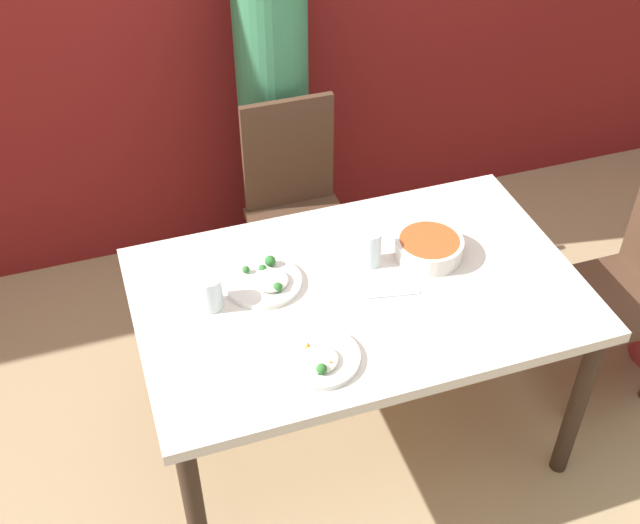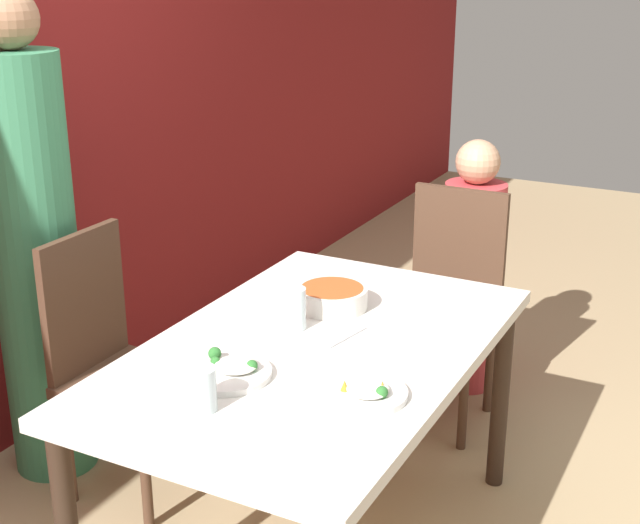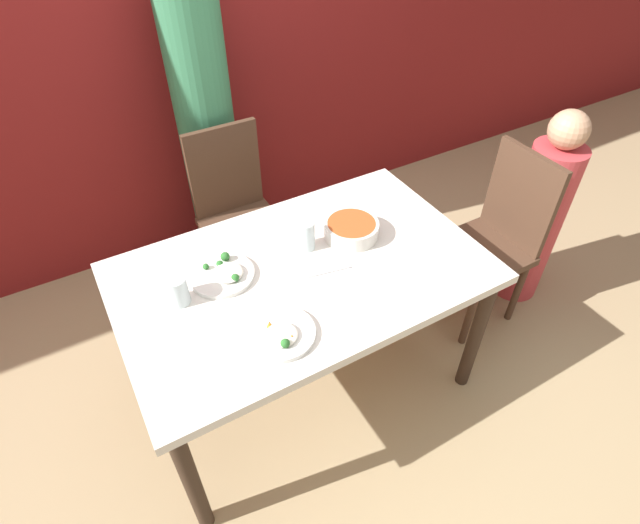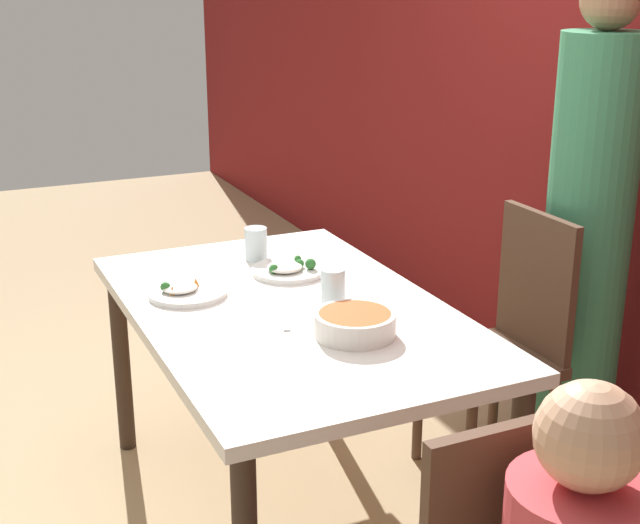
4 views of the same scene
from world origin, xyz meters
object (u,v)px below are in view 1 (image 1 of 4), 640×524
object	(u,v)px
chair_adult_spot	(297,207)
person_adult	(273,104)
plate_rice_adult	(319,358)
glass_water_tall	(370,248)
bowl_curry	(429,247)
chair_child_spot	(629,282)

from	to	relation	value
chair_adult_spot	person_adult	size ratio (longest dim) A/B	0.54
plate_rice_adult	glass_water_tall	xyz separation A→B (m)	(0.30, 0.37, 0.05)
bowl_curry	glass_water_tall	bearing A→B (deg)	172.12
chair_child_spot	glass_water_tall	size ratio (longest dim) A/B	7.19
chair_adult_spot	glass_water_tall	bearing A→B (deg)	-86.17
person_adult	chair_child_spot	bearing A→B (deg)	-48.20
bowl_curry	chair_adult_spot	bearing A→B (deg)	109.19
bowl_curry	plate_rice_adult	distance (m)	0.60
person_adult	bowl_curry	world-z (taller)	person_adult
chair_child_spot	bowl_curry	distance (m)	0.83
chair_adult_spot	person_adult	bearing A→B (deg)	90.00
chair_child_spot	person_adult	bearing A→B (deg)	-138.20
chair_child_spot	bowl_curry	xyz separation A→B (m)	(-0.78, 0.12, 0.27)
chair_child_spot	bowl_curry	bearing A→B (deg)	-98.94
person_adult	bowl_curry	xyz separation A→B (m)	(0.25, -1.02, -0.04)
person_adult	plate_rice_adult	size ratio (longest dim) A/B	6.96
bowl_curry	glass_water_tall	distance (m)	0.20
chair_adult_spot	chair_child_spot	xyz separation A→B (m)	(1.02, -0.83, 0.00)
glass_water_tall	chair_child_spot	bearing A→B (deg)	-8.72
person_adult	bowl_curry	distance (m)	1.05
chair_adult_spot	chair_child_spot	bearing A→B (deg)	-39.04
chair_adult_spot	chair_child_spot	size ratio (longest dim) A/B	1.00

